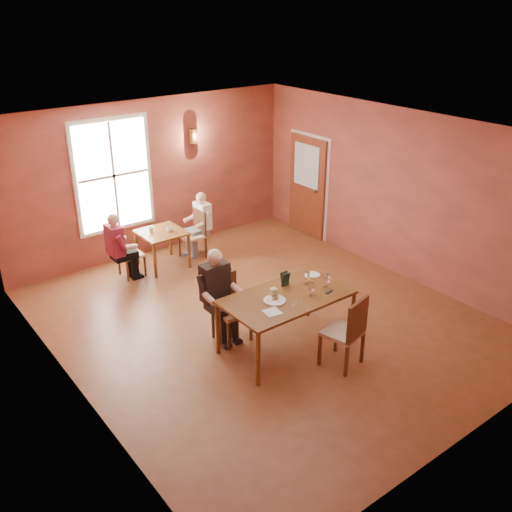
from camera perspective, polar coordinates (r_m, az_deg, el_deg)
ground at (r=9.12m, az=0.77°, el=-6.42°), size 6.00×7.00×0.01m
wall_back at (r=11.24m, az=-10.35°, el=7.70°), size 6.00×0.04×3.00m
wall_front at (r=6.37m, az=20.80°, el=-7.42°), size 6.00×0.04×3.00m
wall_left at (r=7.16m, az=-18.45°, el=-3.36°), size 0.04×7.00×3.00m
wall_right at (r=10.45m, az=13.95°, el=6.06°), size 0.04×7.00×3.00m
ceiling at (r=7.99m, az=0.89°, el=12.31°), size 6.00×7.00×0.04m
window at (r=10.82m, az=-14.08°, el=7.80°), size 1.36×0.10×1.96m
door at (r=12.04m, az=5.10°, el=6.90°), size 0.12×1.04×2.10m
wall_sconce at (r=11.40m, az=-6.31°, el=11.83°), size 0.16×0.16×0.28m
main_table at (r=8.26m, az=3.03°, el=-6.59°), size 1.82×1.02×0.85m
chair_diner_main at (r=8.40m, az=-2.45°, el=-5.37°), size 0.45×0.45×1.01m
diner_main at (r=8.30m, az=-2.35°, el=-4.43°), size 0.54×0.54×1.36m
chair_empty at (r=7.94m, az=8.64°, el=-7.39°), size 0.57×0.57×1.07m
plate_food at (r=7.90m, az=1.87°, el=-4.41°), size 0.40×0.40×0.04m
sandwich at (r=7.99m, az=1.77°, el=-3.76°), size 0.11×0.10×0.11m
goblet_a at (r=8.35m, az=5.11°, el=-2.16°), size 0.09×0.09×0.21m
goblet_b at (r=8.28m, az=7.07°, el=-2.46°), size 0.11×0.11×0.22m
goblet_c at (r=8.05m, az=5.58°, el=-3.27°), size 0.10×0.10×0.21m
menu_stand at (r=8.27m, az=2.93°, el=-2.32°), size 0.13×0.07×0.22m
knife at (r=7.87m, az=3.99°, el=-4.72°), size 0.20×0.10×0.00m
napkin at (r=7.64m, az=1.62°, el=-5.63°), size 0.24×0.24×0.01m
side_plate at (r=8.65m, az=5.72°, el=-1.88°), size 0.27×0.27×0.02m
sunglasses at (r=8.20m, az=7.32°, el=-3.56°), size 0.14×0.08×0.02m
second_table at (r=10.87m, az=-9.30°, el=0.71°), size 0.80×0.80×0.70m
chair_diner_white at (r=11.11m, az=-6.41°, el=2.10°), size 0.41×0.41×0.94m
diner_white at (r=11.08m, az=-6.31°, el=2.78°), size 0.48×0.48×1.21m
chair_diner_maroon at (r=10.58m, az=-12.41°, el=0.25°), size 0.39×0.39×0.87m
diner_maroon at (r=10.50m, az=-12.65°, el=1.16°), size 0.50×0.50×1.25m
cup_a at (r=10.68m, az=-8.62°, el=2.63°), size 0.15×0.15×0.09m
cup_b at (r=10.72m, az=-10.44°, el=2.59°), size 0.11×0.11×0.09m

